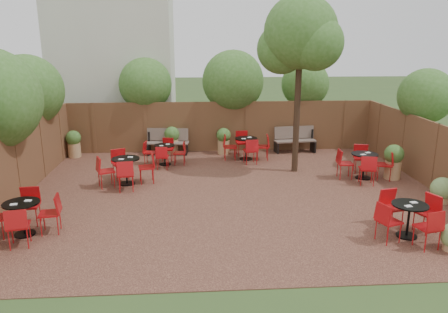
{
  "coord_description": "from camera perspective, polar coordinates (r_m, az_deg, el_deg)",
  "views": [
    {
      "loc": [
        -1.05,
        -11.77,
        4.36
      ],
      "look_at": [
        -0.21,
        0.5,
        1.0
      ],
      "focal_mm": 34.51,
      "sensor_mm": 36.0,
      "label": 1
    }
  ],
  "objects": [
    {
      "name": "fence_left",
      "position": [
        13.21,
        -25.77,
        -1.02
      ],
      "size": [
        0.08,
        10.0,
        2.0
      ],
      "primitive_type": "cube",
      "color": "brown",
      "rests_on": "ground"
    },
    {
      "name": "park_bench_right",
      "position": [
        17.3,
        9.34,
        2.3
      ],
      "size": [
        1.68,
        0.72,
        1.01
      ],
      "rotation": [
        0.0,
        0.0,
        0.12
      ],
      "color": "brown",
      "rests_on": "courtyard_paving"
    },
    {
      "name": "park_bench_left",
      "position": [
        16.88,
        -7.47,
        2.03
      ],
      "size": [
        1.66,
        0.69,
        1.0
      ],
      "rotation": [
        0.0,
        0.0,
        -0.11
      ],
      "color": "brown",
      "rests_on": "courtyard_paving"
    },
    {
      "name": "fence_back",
      "position": [
        17.14,
        -0.32,
        3.97
      ],
      "size": [
        12.0,
        0.08,
        2.0
      ],
      "primitive_type": "cube",
      "color": "brown",
      "rests_on": "ground"
    },
    {
      "name": "overhang_foliage",
      "position": [
        14.02,
        -13.78,
        8.2
      ],
      "size": [
        15.58,
        10.7,
        2.75
      ],
      "color": "#36621F",
      "rests_on": "ground"
    },
    {
      "name": "ground",
      "position": [
        12.6,
        1.12,
        -4.97
      ],
      "size": [
        80.0,
        80.0,
        0.0
      ],
      "primitive_type": "plane",
      "color": "#354F23",
      "rests_on": "ground"
    },
    {
      "name": "fence_right",
      "position": [
        14.13,
        26.17,
        -0.08
      ],
      "size": [
        0.08,
        10.0,
        2.0
      ],
      "primitive_type": "cube",
      "color": "brown",
      "rests_on": "ground"
    },
    {
      "name": "bistro_tables",
      "position": [
        12.96,
        0.23,
        -2.12
      ],
      "size": [
        11.02,
        8.41,
        0.96
      ],
      "color": "black",
      "rests_on": "courtyard_paving"
    },
    {
      "name": "courtyard_tree",
      "position": [
        14.21,
        10.05,
        15.16
      ],
      "size": [
        2.56,
        2.46,
        5.73
      ],
      "rotation": [
        0.0,
        0.0,
        -0.1
      ],
      "color": "black",
      "rests_on": "courtyard_paving"
    },
    {
      "name": "planters",
      "position": [
        15.77,
        -0.81,
        1.46
      ],
      "size": [
        11.49,
        4.27,
        1.12
      ],
      "color": "tan",
      "rests_on": "courtyard_paving"
    },
    {
      "name": "neighbour_building",
      "position": [
        20.08,
        -14.23,
        13.79
      ],
      "size": [
        5.0,
        4.0,
        8.0
      ],
      "primitive_type": "cube",
      "color": "beige",
      "rests_on": "ground"
    },
    {
      "name": "courtyard_paving",
      "position": [
        12.59,
        1.12,
        -4.93
      ],
      "size": [
        12.0,
        10.0,
        0.02
      ],
      "primitive_type": "cube",
      "color": "#351C15",
      "rests_on": "ground"
    }
  ]
}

